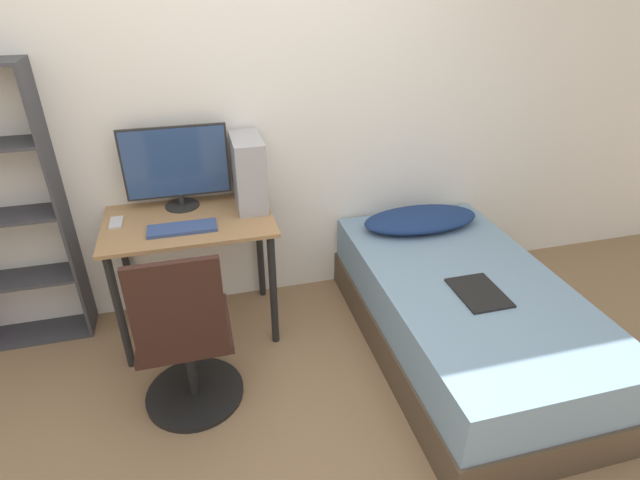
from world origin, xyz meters
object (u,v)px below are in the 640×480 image
(monitor, at_px, (176,166))
(office_chair, at_px, (187,349))
(bed, at_px, (463,316))
(pc_tower, at_px, (248,172))
(keyboard, at_px, (182,228))

(monitor, bearing_deg, office_chair, -93.21)
(office_chair, distance_m, bed, 1.55)
(office_chair, distance_m, monitor, 1.05)
(office_chair, distance_m, pc_tower, 1.05)
(bed, relative_size, pc_tower, 4.38)
(keyboard, xyz_separation_m, pc_tower, (0.40, 0.23, 0.20))
(monitor, bearing_deg, bed, -27.97)
(keyboard, bearing_deg, office_chair, -94.39)
(monitor, height_order, pc_tower, monitor)
(bed, xyz_separation_m, pc_tower, (-1.10, 0.71, 0.72))
(keyboard, bearing_deg, monitor, 88.78)
(bed, relative_size, monitor, 3.05)
(monitor, xyz_separation_m, pc_tower, (0.40, -0.08, -0.05))
(monitor, relative_size, keyboard, 1.62)
(monitor, height_order, keyboard, monitor)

